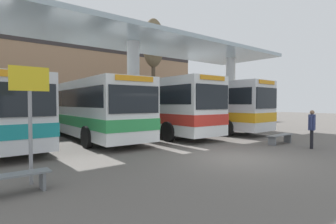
% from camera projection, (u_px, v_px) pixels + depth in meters
% --- Properties ---
extents(ground_plane, '(100.00, 100.00, 0.00)m').
position_uv_depth(ground_plane, '(234.00, 158.00, 9.68)').
color(ground_plane, '#605B56').
extents(townhouse_backdrop, '(40.00, 0.58, 10.64)m').
position_uv_depth(townhouse_backdrop, '(51.00, 65.00, 28.24)').
color(townhouse_backdrop, '#9E7A5B').
rests_on(townhouse_backdrop, ground_plane).
extents(station_canopy, '(22.83, 5.69, 5.82)m').
position_uv_depth(station_canopy, '(133.00, 50.00, 15.04)').
color(station_canopy, silver).
rests_on(station_canopy, ground_plane).
extents(transit_bus_center_bay, '(3.07, 11.38, 3.18)m').
position_uv_depth(transit_bus_center_bay, '(87.00, 107.00, 15.25)').
color(transit_bus_center_bay, white).
rests_on(transit_bus_center_bay, ground_plane).
extents(transit_bus_right_bay, '(2.88, 10.65, 3.41)m').
position_uv_depth(transit_bus_right_bay, '(153.00, 105.00, 17.06)').
color(transit_bus_right_bay, white).
rests_on(transit_bus_right_bay, ground_plane).
extents(transit_bus_far_right_bay, '(3.04, 10.35, 3.39)m').
position_uv_depth(transit_bus_far_right_bay, '(201.00, 105.00, 19.14)').
color(transit_bus_far_right_bay, silver).
rests_on(transit_bus_far_right_bay, ground_plane).
extents(waiting_bench_near_pillar, '(1.63, 0.44, 0.46)m').
position_uv_depth(waiting_bench_near_pillar, '(10.00, 180.00, 5.75)').
color(waiting_bench_near_pillar, slate).
rests_on(waiting_bench_near_pillar, ground_plane).
extents(waiting_bench_mid_platform, '(1.87, 0.44, 0.46)m').
position_uv_depth(waiting_bench_mid_platform, '(280.00, 137.00, 13.02)').
color(waiting_bench_mid_platform, slate).
rests_on(waiting_bench_mid_platform, ground_plane).
extents(info_sign_platform, '(0.90, 0.09, 2.93)m').
position_uv_depth(info_sign_platform, '(30.00, 101.00, 6.46)').
color(info_sign_platform, gray).
rests_on(info_sign_platform, ground_plane).
extents(pedestrian_waiting, '(0.63, 0.36, 1.72)m').
position_uv_depth(pedestrian_waiting, '(312.00, 125.00, 11.64)').
color(pedestrian_waiting, black).
rests_on(pedestrian_waiting, ground_plane).
extents(poplar_tree_behind_right, '(2.43, 2.43, 11.34)m').
position_uv_depth(poplar_tree_behind_right, '(153.00, 45.00, 28.85)').
color(poplar_tree_behind_right, '#473A2B').
rests_on(poplar_tree_behind_right, ground_plane).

